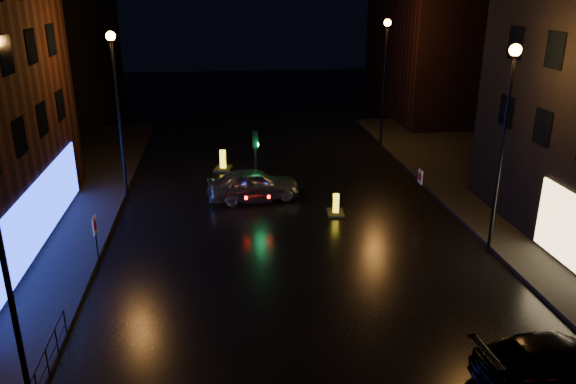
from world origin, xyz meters
name	(u,v)px	position (x,y,z in m)	size (l,w,h in m)	color
ground	(331,356)	(0.00, 0.00, 0.00)	(120.00, 120.00, 0.00)	black
building_far_left	(51,30)	(-16.00, 35.00, 7.00)	(8.00, 16.00, 14.00)	black
building_far_right	(436,42)	(15.00, 32.00, 6.00)	(8.00, 14.00, 12.00)	black
street_lamp_lfar	(116,92)	(-7.80, 14.00, 5.56)	(0.44, 0.44, 8.37)	black
street_lamp_rnear	(506,120)	(7.80, 6.00, 5.56)	(0.44, 0.44, 8.37)	black
street_lamp_rfar	(385,65)	(7.80, 22.00, 5.56)	(0.44, 0.44, 8.37)	black
traffic_signal	(256,186)	(-1.20, 14.00, 0.50)	(1.40, 2.40, 3.45)	black
guard_railing	(36,380)	(-8.00, -1.00, 0.74)	(0.05, 6.04, 1.00)	black
silver_hatchback	(253,184)	(-1.37, 13.38, 0.80)	(1.89, 4.70, 1.60)	#ACAEB4
dark_sedan	(556,361)	(5.92, -1.84, 0.67)	(1.89, 4.65, 1.35)	black
bollard_near	(336,210)	(2.40, 10.85, 0.23)	(0.88, 1.24, 1.03)	black
bollard_far	(223,165)	(-2.85, 18.51, 0.26)	(1.24, 1.56, 1.20)	black
road_sign_left	(95,230)	(-7.86, 6.65, 1.60)	(0.07, 0.52, 2.14)	black
road_sign_right	(420,180)	(6.50, 10.84, 1.55)	(0.06, 0.50, 2.06)	black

